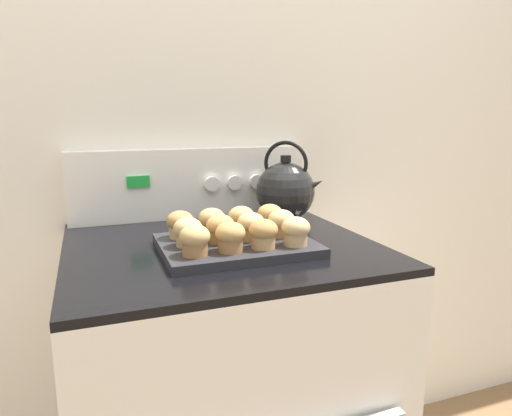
# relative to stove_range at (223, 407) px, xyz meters

# --- Properties ---
(wall_back) EXTENTS (8.00, 0.05, 2.40)m
(wall_back) POSITION_rel_stove_range_xyz_m (0.00, 0.37, 0.73)
(wall_back) COLOR silver
(wall_back) RESTS_ON ground_plane
(stove_range) EXTENTS (0.75, 0.72, 0.93)m
(stove_range) POSITION_rel_stove_range_xyz_m (0.00, 0.00, 0.00)
(stove_range) COLOR white
(stove_range) RESTS_ON ground_plane
(control_panel) EXTENTS (0.73, 0.07, 0.21)m
(control_panel) POSITION_rel_stove_range_xyz_m (0.00, 0.32, 0.57)
(control_panel) COLOR white
(control_panel) RESTS_ON stove_range
(muffin_pan) EXTENTS (0.35, 0.28, 0.02)m
(muffin_pan) POSITION_rel_stove_range_xyz_m (0.02, -0.07, 0.48)
(muffin_pan) COLOR #28282D
(muffin_pan) RESTS_ON stove_range
(muffin_r0_c0) EXTENTS (0.07, 0.07, 0.07)m
(muffin_r0_c0) POSITION_rel_stove_range_xyz_m (-0.10, -0.15, 0.52)
(muffin_r0_c0) COLOR olive
(muffin_r0_c0) RESTS_ON muffin_pan
(muffin_r0_c1) EXTENTS (0.07, 0.07, 0.07)m
(muffin_r0_c1) POSITION_rel_stove_range_xyz_m (-0.02, -0.15, 0.52)
(muffin_r0_c1) COLOR olive
(muffin_r0_c1) RESTS_ON muffin_pan
(muffin_r0_c2) EXTENTS (0.07, 0.07, 0.07)m
(muffin_r0_c2) POSITION_rel_stove_range_xyz_m (0.06, -0.15, 0.52)
(muffin_r0_c2) COLOR tan
(muffin_r0_c2) RESTS_ON muffin_pan
(muffin_r0_c3) EXTENTS (0.07, 0.07, 0.07)m
(muffin_r0_c3) POSITION_rel_stove_range_xyz_m (0.14, -0.15, 0.52)
(muffin_r0_c3) COLOR tan
(muffin_r0_c3) RESTS_ON muffin_pan
(muffin_r1_c0) EXTENTS (0.07, 0.07, 0.07)m
(muffin_r1_c0) POSITION_rel_stove_range_xyz_m (-0.10, -0.07, 0.52)
(muffin_r1_c0) COLOR tan
(muffin_r1_c0) RESTS_ON muffin_pan
(muffin_r1_c1) EXTENTS (0.07, 0.07, 0.07)m
(muffin_r1_c1) POSITION_rel_stove_range_xyz_m (-0.02, -0.07, 0.52)
(muffin_r1_c1) COLOR olive
(muffin_r1_c1) RESTS_ON muffin_pan
(muffin_r1_c2) EXTENTS (0.07, 0.07, 0.07)m
(muffin_r1_c2) POSITION_rel_stove_range_xyz_m (0.06, -0.07, 0.52)
(muffin_r1_c2) COLOR tan
(muffin_r1_c2) RESTS_ON muffin_pan
(muffin_r1_c3) EXTENTS (0.07, 0.07, 0.07)m
(muffin_r1_c3) POSITION_rel_stove_range_xyz_m (0.14, -0.07, 0.52)
(muffin_r1_c3) COLOR #A37A4C
(muffin_r1_c3) RESTS_ON muffin_pan
(muffin_r2_c0) EXTENTS (0.07, 0.07, 0.07)m
(muffin_r2_c0) POSITION_rel_stove_range_xyz_m (-0.10, 0.00, 0.52)
(muffin_r2_c0) COLOR tan
(muffin_r2_c0) RESTS_ON muffin_pan
(muffin_r2_c1) EXTENTS (0.07, 0.07, 0.07)m
(muffin_r2_c1) POSITION_rel_stove_range_xyz_m (-0.02, 0.01, 0.52)
(muffin_r2_c1) COLOR #A37A4C
(muffin_r2_c1) RESTS_ON muffin_pan
(muffin_r2_c2) EXTENTS (0.07, 0.07, 0.07)m
(muffin_r2_c2) POSITION_rel_stove_range_xyz_m (0.06, 0.01, 0.52)
(muffin_r2_c2) COLOR tan
(muffin_r2_c2) RESTS_ON muffin_pan
(muffin_r2_c3) EXTENTS (0.07, 0.07, 0.07)m
(muffin_r2_c3) POSITION_rel_stove_range_xyz_m (0.14, 0.01, 0.52)
(muffin_r2_c3) COLOR tan
(muffin_r2_c3) RESTS_ON muffin_pan
(tea_kettle) EXTENTS (0.19, 0.18, 0.24)m
(tea_kettle) POSITION_rel_stove_range_xyz_m (0.25, 0.17, 0.56)
(tea_kettle) COLOR black
(tea_kettle) RESTS_ON stove_range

